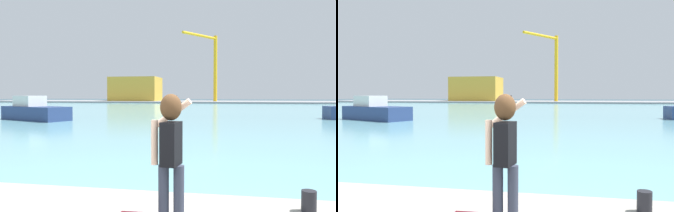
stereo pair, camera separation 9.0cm
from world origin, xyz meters
TOP-DOWN VIEW (x-y plane):
  - ground_plane at (0.00, 50.00)m, footprint 220.00×220.00m
  - harbor_water at (0.00, 52.00)m, footprint 140.00×100.00m
  - far_shore_dock at (0.00, 92.00)m, footprint 140.00×20.00m
  - person_photographer at (0.40, 0.44)m, footprint 0.53×0.56m
  - harbor_bollard at (2.30, 1.41)m, footprint 0.22×0.22m
  - boat_moored at (-16.68, 24.03)m, footprint 7.53×5.16m
  - warehouse_left at (-27.40, 93.44)m, footprint 14.13×10.90m
  - port_crane at (-4.43, 88.13)m, footprint 8.24×12.16m

SIDE VIEW (x-z plane):
  - ground_plane at x=0.00m, z-range 0.00..0.00m
  - harbor_water at x=0.00m, z-range 0.00..0.02m
  - far_shore_dock at x=0.00m, z-range 0.00..0.44m
  - harbor_bollard at x=2.30m, z-range 0.64..0.95m
  - boat_moored at x=-16.68m, z-range -0.28..1.94m
  - person_photographer at x=0.40m, z-range 0.83..2.57m
  - warehouse_left at x=-27.40m, z-range 0.44..7.50m
  - port_crane at x=-4.43m, z-range 2.67..20.76m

